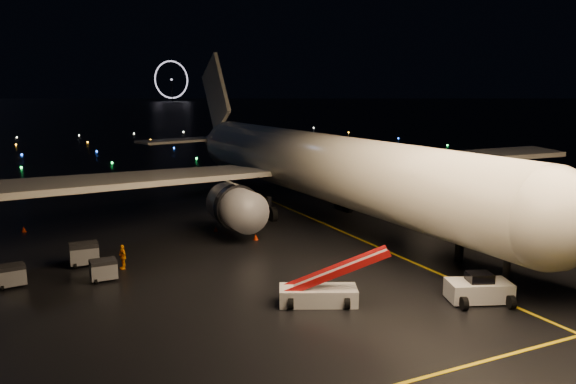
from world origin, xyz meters
name	(u,v)px	position (x,y,z in m)	size (l,w,h in m)	color
ground	(51,116)	(0.00, 300.00, 0.00)	(2000.00, 2000.00, 0.00)	black
lane_centre	(345,233)	(12.00, 15.00, 0.01)	(0.25, 80.00, 0.02)	#E2BD0B
airliner	(301,128)	(12.35, 25.17, 9.34)	(65.91, 62.62, 18.68)	silver
pushback_tug	(479,287)	(10.62, -3.67, 0.93)	(3.92, 2.05, 1.87)	silver
belt_loader	(318,278)	(1.14, 0.30, 1.73)	(7.14, 1.95, 3.46)	silver
crew_c	(123,257)	(-8.80, 12.85, 0.94)	(1.10, 0.46, 1.88)	#FF9402
safety_cone_0	(256,237)	(3.41, 16.32, 0.27)	(0.48, 0.48, 0.55)	#EB2E03
safety_cone_1	(227,216)	(3.95, 25.69, 0.26)	(0.46, 0.46, 0.53)	#EB2E03
safety_cone_2	(216,229)	(1.12, 20.84, 0.23)	(0.41, 0.41, 0.47)	#EB2E03
safety_cone_3	(24,229)	(-15.48, 28.49, 0.27)	(0.47, 0.47, 0.54)	#EB2E03
ferris_wheel	(172,81)	(170.00, 720.00, 26.00)	(50.00, 4.00, 52.00)	black
taxiway_lights	(95,149)	(0.00, 106.00, 0.18)	(164.00, 92.00, 0.36)	black
baggage_cart_0	(104,270)	(-10.47, 10.70, 0.76)	(1.78, 1.25, 1.51)	gray
baggage_cart_1	(84,254)	(-11.32, 14.97, 0.89)	(2.09, 1.46, 1.77)	gray
baggage_cart_3	(11,276)	(-16.36, 12.06, 0.77)	(1.81, 1.27, 1.54)	gray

